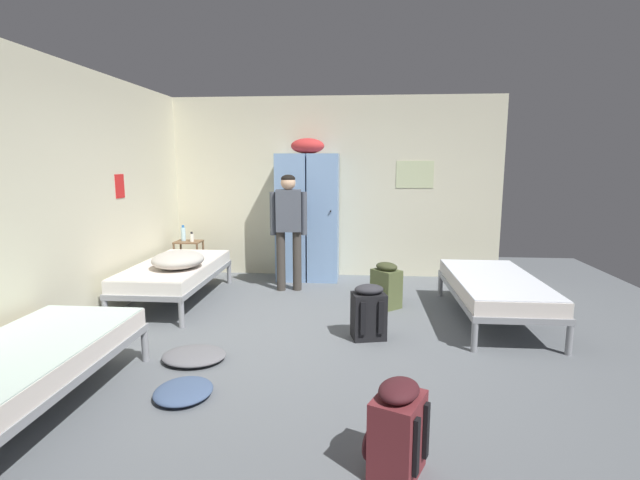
% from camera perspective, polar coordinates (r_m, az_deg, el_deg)
% --- Properties ---
extents(ground_plane, '(8.61, 8.61, 0.00)m').
position_cam_1_polar(ground_plane, '(4.73, -0.28, -11.96)').
color(ground_plane, slate).
extents(room_backdrop, '(4.99, 5.44, 2.70)m').
position_cam_1_polar(room_backdrop, '(5.95, -11.56, 5.60)').
color(room_backdrop, beige).
rests_on(room_backdrop, ground_plane).
extents(locker_bank, '(0.90, 0.55, 2.07)m').
position_cam_1_polar(locker_bank, '(6.88, -1.49, 3.12)').
color(locker_bank, '#7A9ECC').
rests_on(locker_bank, ground_plane).
extents(shelf_unit, '(0.38, 0.30, 0.57)m').
position_cam_1_polar(shelf_unit, '(7.26, -15.67, -1.88)').
color(shelf_unit, brown).
rests_on(shelf_unit, ground_plane).
extents(bed_right, '(0.90, 1.90, 0.49)m').
position_cam_1_polar(bed_right, '(5.50, 20.49, -5.35)').
color(bed_right, gray).
rests_on(bed_right, ground_plane).
extents(bed_left_rear, '(0.90, 1.90, 0.49)m').
position_cam_1_polar(bed_left_rear, '(6.12, -17.22, -3.70)').
color(bed_left_rear, gray).
rests_on(bed_left_rear, ground_plane).
extents(bed_left_front, '(0.90, 1.90, 0.49)m').
position_cam_1_polar(bed_left_front, '(3.87, -32.50, -12.47)').
color(bed_left_front, gray).
rests_on(bed_left_front, ground_plane).
extents(bedding_heap, '(0.60, 0.66, 0.20)m').
position_cam_1_polar(bedding_heap, '(5.79, -16.92, -2.30)').
color(bedding_heap, '#B7B2A8').
rests_on(bedding_heap, bed_left_rear).
extents(person_traveler, '(0.49, 0.24, 1.57)m').
position_cam_1_polar(person_traveler, '(6.27, -3.85, 2.27)').
color(person_traveler, '#3D3833').
rests_on(person_traveler, ground_plane).
extents(water_bottle, '(0.07, 0.07, 0.23)m').
position_cam_1_polar(water_bottle, '(7.26, -16.33, 0.73)').
color(water_bottle, '#B2DBEA').
rests_on(water_bottle, shelf_unit).
extents(lotion_bottle, '(0.06, 0.06, 0.15)m').
position_cam_1_polar(lotion_bottle, '(7.15, -15.36, 0.31)').
color(lotion_bottle, white).
rests_on(lotion_bottle, shelf_unit).
extents(backpack_black, '(0.37, 0.38, 0.55)m').
position_cam_1_polar(backpack_black, '(4.70, 5.91, -8.80)').
color(backpack_black, black).
rests_on(backpack_black, ground_plane).
extents(backpack_olive, '(0.42, 0.41, 0.55)m').
position_cam_1_polar(backpack_olive, '(5.69, 8.00, -5.60)').
color(backpack_olive, '#566038').
rests_on(backpack_olive, ground_plane).
extents(backpack_maroon, '(0.40, 0.39, 0.55)m').
position_cam_1_polar(backpack_maroon, '(2.83, 9.25, -21.91)').
color(backpack_maroon, maroon).
rests_on(backpack_maroon, ground_plane).
extents(clothes_pile_grey, '(0.56, 0.48, 0.09)m').
position_cam_1_polar(clothes_pile_grey, '(4.39, -15.09, -13.45)').
color(clothes_pile_grey, slate).
rests_on(clothes_pile_grey, ground_plane).
extents(clothes_pile_denim, '(0.43, 0.47, 0.09)m').
position_cam_1_polar(clothes_pile_denim, '(3.80, -16.30, -17.26)').
color(clothes_pile_denim, '#42567A').
rests_on(clothes_pile_denim, ground_plane).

